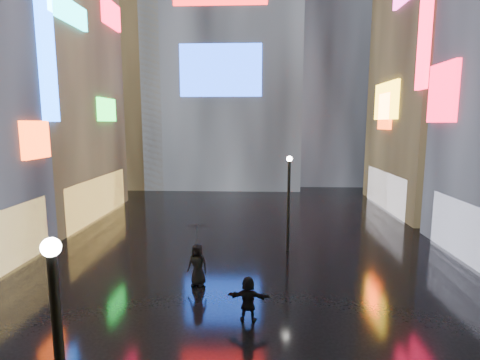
{
  "coord_description": "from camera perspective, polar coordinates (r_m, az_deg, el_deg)",
  "views": [
    {
      "loc": [
        0.56,
        -0.55,
        6.92
      ],
      "look_at": [
        0.0,
        12.0,
        5.0
      ],
      "focal_mm": 28.0,
      "sensor_mm": 36.0,
      "label": 1
    }
  ],
  "objects": [
    {
      "name": "ground",
      "position": [
        21.69,
        0.96,
        -9.92
      ],
      "size": [
        140.0,
        140.0,
        0.0
      ],
      "primitive_type": "plane",
      "color": "black",
      "rests_on": "ground"
    },
    {
      "name": "building_left_far",
      "position": [
        31.55,
        -30.22,
        14.93
      ],
      "size": [
        10.28,
        12.0,
        22.0
      ],
      "color": "black",
      "rests_on": "ground"
    },
    {
      "name": "building_right_far",
      "position": [
        34.94,
        30.53,
        19.18
      ],
      "size": [
        10.28,
        12.0,
        28.0
      ],
      "color": "black",
      "rests_on": "ground"
    },
    {
      "name": "tower_flank_right",
      "position": [
        48.37,
        13.41,
        20.48
      ],
      "size": [
        12.0,
        12.0,
        34.0
      ],
      "primitive_type": "cube",
      "color": "black",
      "rests_on": "ground"
    },
    {
      "name": "tower_flank_left",
      "position": [
        45.38,
        -16.85,
        16.02
      ],
      "size": [
        10.0,
        10.0,
        26.0
      ],
      "primitive_type": "cube",
      "color": "black",
      "rests_on": "ground"
    },
    {
      "name": "lamp_far",
      "position": [
        20.22,
        7.42,
        -2.73
      ],
      "size": [
        0.3,
        0.3,
        5.2
      ],
      "color": "black",
      "rests_on": "ground"
    },
    {
      "name": "pedestrian_4",
      "position": [
        16.55,
        -6.49,
        -12.7
      ],
      "size": [
        1.0,
        0.79,
        1.8
      ],
      "primitive_type": "imported",
      "rotation": [
        0.0,
        0.0,
        -0.28
      ],
      "color": "black",
      "rests_on": "ground"
    },
    {
      "name": "pedestrian_5",
      "position": [
        13.75,
        1.25,
        -17.69
      ],
      "size": [
        1.54,
        0.6,
        1.62
      ],
      "primitive_type": "imported",
      "rotation": [
        0.0,
        0.0,
        3.06
      ],
      "color": "black",
      "rests_on": "ground"
    },
    {
      "name": "umbrella_2",
      "position": [
        16.1,
        -6.57,
        -8.19
      ],
      "size": [
        1.12,
        1.1,
        0.91
      ],
      "primitive_type": "imported",
      "rotation": [
        0.0,
        0.0,
        1.68
      ],
      "color": "black",
      "rests_on": "pedestrian_4"
    }
  ]
}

